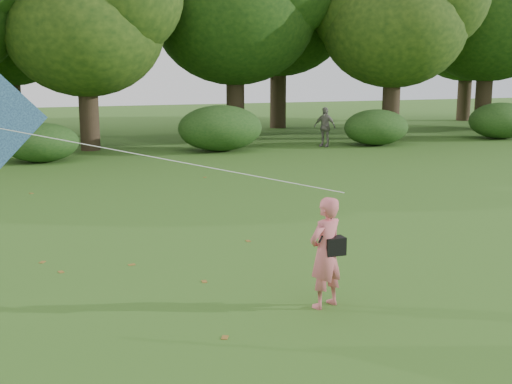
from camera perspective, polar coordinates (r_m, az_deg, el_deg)
name	(u,v)px	position (r m, az deg, el deg)	size (l,w,h in m)	color
ground	(387,318)	(9.25, 11.54, -10.94)	(100.00, 100.00, 0.00)	#265114
man_kite_flyer	(325,253)	(9.28, 6.20, -5.38)	(0.59, 0.39, 1.63)	#D7656E
bystander_right	(325,127)	(27.97, 6.12, 5.78)	(1.00, 0.42, 1.71)	gray
crossbody_bag	(334,245)	(9.27, 6.94, -4.72)	(0.43, 0.20, 0.68)	black
tree_line	(160,18)	(30.87, -8.51, 15.05)	(54.70, 15.30, 9.48)	#3A2D1E
shrub_band	(130,134)	(25.30, -11.12, 5.07)	(39.15, 3.22, 1.88)	#264919
fallen_leaves	(195,261)	(11.64, -5.42, -6.09)	(9.49, 15.49, 0.01)	brown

